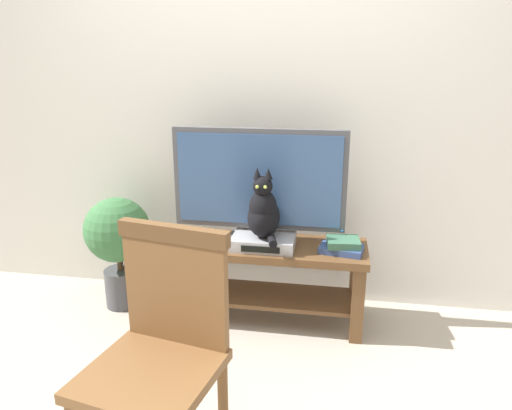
# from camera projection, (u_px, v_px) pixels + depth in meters

# --- Properties ---
(ground_plane) EXTENTS (12.00, 12.00, 0.00)m
(ground_plane) POSITION_uv_depth(u_px,v_px,m) (235.00, 379.00, 2.34)
(ground_plane) COLOR #ADA393
(back_wall) EXTENTS (7.00, 0.12, 2.80)m
(back_wall) POSITION_uv_depth(u_px,v_px,m) (266.00, 79.00, 2.86)
(back_wall) COLOR silver
(back_wall) RESTS_ON ground
(tv_stand) EXTENTS (1.26, 0.40, 0.49)m
(tv_stand) POSITION_uv_depth(u_px,v_px,m) (257.00, 266.00, 2.79)
(tv_stand) COLOR brown
(tv_stand) RESTS_ON ground
(tv) EXTENTS (0.99, 0.20, 0.66)m
(tv) POSITION_uv_depth(u_px,v_px,m) (259.00, 183.00, 2.70)
(tv) COLOR #4C4C51
(tv) RESTS_ON tv_stand
(media_box) EXTENTS (0.36, 0.24, 0.07)m
(media_box) POSITION_uv_depth(u_px,v_px,m) (264.00, 242.00, 2.69)
(media_box) COLOR #ADADB2
(media_box) RESTS_ON tv_stand
(cat) EXTENTS (0.19, 0.30, 0.40)m
(cat) POSITION_uv_depth(u_px,v_px,m) (264.00, 212.00, 2.62)
(cat) COLOR black
(cat) RESTS_ON media_box
(wooden_chair) EXTENTS (0.51, 0.51, 0.95)m
(wooden_chair) POSITION_uv_depth(u_px,v_px,m) (162.00, 340.00, 1.69)
(wooden_chair) COLOR brown
(wooden_chair) RESTS_ON ground
(book_stack) EXTENTS (0.26, 0.19, 0.08)m
(book_stack) POSITION_uv_depth(u_px,v_px,m) (342.00, 246.00, 2.62)
(book_stack) COLOR #33477A
(book_stack) RESTS_ON tv_stand
(potted_plant) EXTENTS (0.40, 0.40, 0.71)m
(potted_plant) POSITION_uv_depth(u_px,v_px,m) (118.00, 239.00, 2.92)
(potted_plant) COLOR #47474C
(potted_plant) RESTS_ON ground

